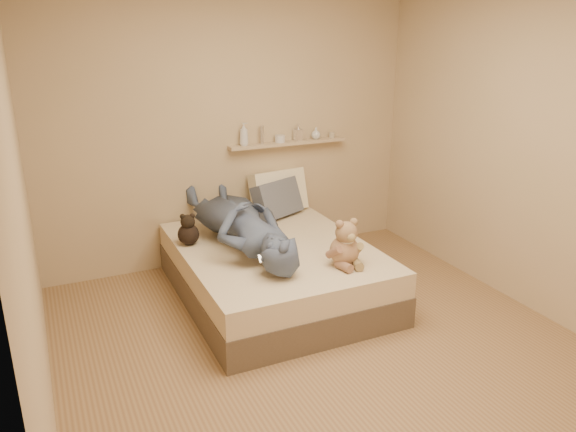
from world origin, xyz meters
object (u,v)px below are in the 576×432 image
game_console (269,258)px  dark_plush (188,231)px  wall_shelf (288,143)px  bed (274,271)px  pillow_cream (278,191)px  teddy_bear (346,246)px  pillow_grey (277,199)px  person (240,222)px

game_console → dark_plush: dark_plush is taller
wall_shelf → bed: bearing=-121.2°
bed → dark_plush: (-0.63, 0.33, 0.34)m
pillow_cream → teddy_bear: bearing=-92.8°
pillow_grey → teddy_bear: bearing=-89.9°
game_console → teddy_bear: (0.59, -0.08, 0.02)m
pillow_grey → wall_shelf: bearing=45.6°
dark_plush → pillow_grey: (0.96, 0.36, 0.05)m
pillow_grey → wall_shelf: 0.57m
bed → game_console: size_ratio=12.00×
teddy_bear → person: size_ratio=0.22×
teddy_bear → person: 0.93m
pillow_cream → pillow_grey: pillow_cream is taller
game_console → person: size_ratio=0.09×
person → dark_plush: bearing=-29.2°
bed → dark_plush: bearing=152.4°
wall_shelf → teddy_bear: bearing=-98.1°
pillow_cream → bed: bearing=-116.2°
bed → game_console: (-0.26, -0.50, 0.36)m
bed → game_console: game_console is taller
pillow_cream → pillow_grey: bearing=-117.5°
teddy_bear → pillow_grey: (-0.00, 1.28, 0.02)m
game_console → person: bearing=88.6°
dark_plush → wall_shelf: size_ratio=0.23×
bed → pillow_grey: 0.86m
teddy_bear → wall_shelf: 1.59m
teddy_bear → dark_plush: 1.33m
game_console → pillow_cream: (0.67, 1.33, 0.07)m
dark_plush → wall_shelf: (1.18, 0.58, 0.53)m
bed → wall_shelf: bearing=58.8°
pillow_grey → bed: bearing=-115.9°
game_console → person: person is taller
bed → dark_plush: size_ratio=6.90×
pillow_cream → wall_shelf: 0.48m
bed → pillow_cream: (0.41, 0.83, 0.43)m
pillow_cream → wall_shelf: (0.14, 0.08, 0.45)m
dark_plush → person: size_ratio=0.16×
teddy_bear → game_console: bearing=172.0°
bed → game_console: bearing=-117.1°
game_console → wall_shelf: bearing=60.2°
game_console → wall_shelf: size_ratio=0.13×
game_console → dark_plush: (-0.37, 0.83, -0.01)m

